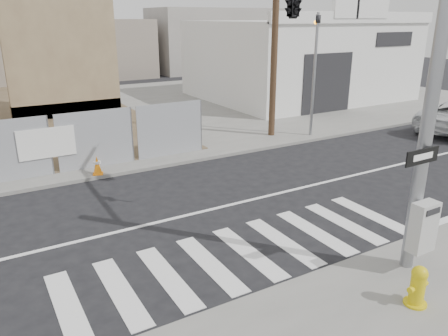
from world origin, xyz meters
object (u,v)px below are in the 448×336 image
auto_shop (298,59)px  fire_hydrant (418,286)px  traffic_cone_d (97,165)px  signal_pole (332,32)px

auto_shop → fire_hydrant: auto_shop is taller
auto_shop → traffic_cone_d: 18.02m
fire_hydrant → traffic_cone_d: 10.47m
signal_pole → auto_shop: 19.04m
auto_shop → traffic_cone_d: bearing=-150.8°
signal_pole → fire_hydrant: signal_pole is taller
fire_hydrant → auto_shop: bearing=48.6°
signal_pole → traffic_cone_d: size_ratio=10.96×
signal_pole → auto_shop: bearing=52.5°
signal_pole → fire_hydrant: 5.76m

